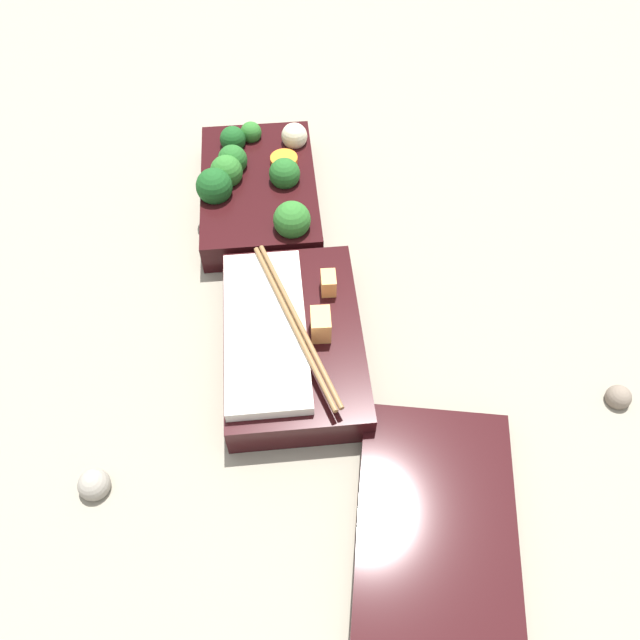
# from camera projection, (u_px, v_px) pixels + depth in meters

# --- Properties ---
(ground_plane) EXTENTS (3.00, 3.00, 0.00)m
(ground_plane) POSITION_uv_depth(u_px,v_px,m) (287.00, 270.00, 0.70)
(ground_plane) COLOR gray
(bento_tray_vegetable) EXTENTS (0.21, 0.14, 0.07)m
(bento_tray_vegetable) POSITION_uv_depth(u_px,v_px,m) (258.00, 187.00, 0.74)
(bento_tray_vegetable) COLOR black
(bento_tray_vegetable) RESTS_ON ground_plane
(bento_tray_rice) EXTENTS (0.21, 0.13, 0.06)m
(bento_tray_rice) POSITION_uv_depth(u_px,v_px,m) (292.00, 339.00, 0.61)
(bento_tray_rice) COLOR black
(bento_tray_rice) RESTS_ON ground_plane
(bento_lid) EXTENTS (0.23, 0.17, 0.02)m
(bento_lid) POSITION_uv_depth(u_px,v_px,m) (436.00, 524.00, 0.52)
(bento_lid) COLOR black
(bento_lid) RESTS_ON ground_plane
(pebble_0) EXTENTS (0.03, 0.03, 0.03)m
(pebble_0) POSITION_uv_depth(u_px,v_px,m) (94.00, 485.00, 0.54)
(pebble_0) COLOR gray
(pebble_0) RESTS_ON ground_plane
(pebble_2) EXTENTS (0.02, 0.02, 0.02)m
(pebble_2) POSITION_uv_depth(u_px,v_px,m) (618.00, 397.00, 0.59)
(pebble_2) COLOR #7A6B5B
(pebble_2) RESTS_ON ground_plane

